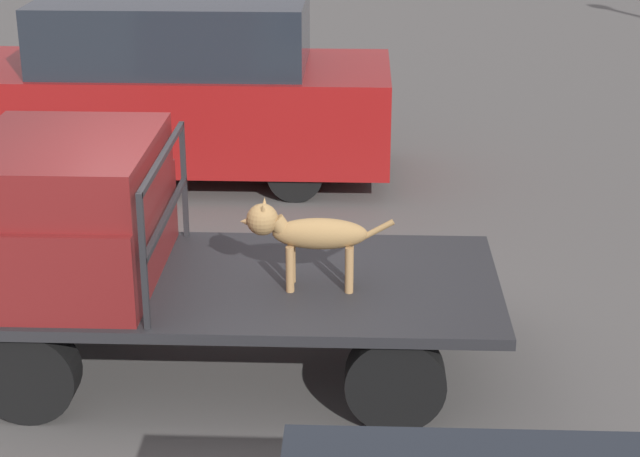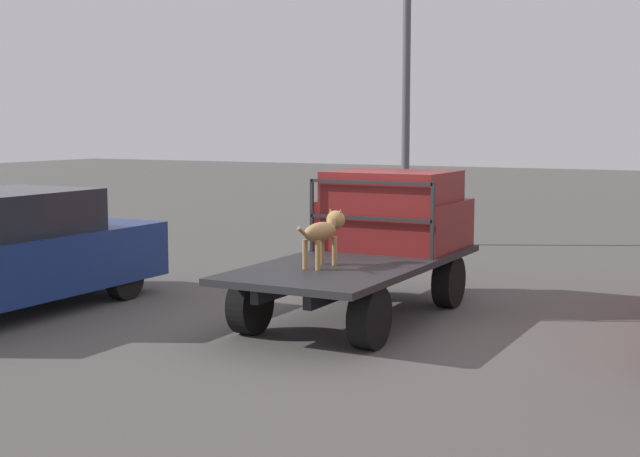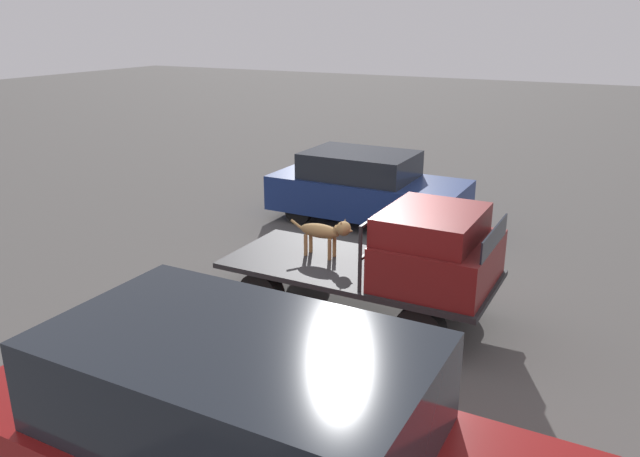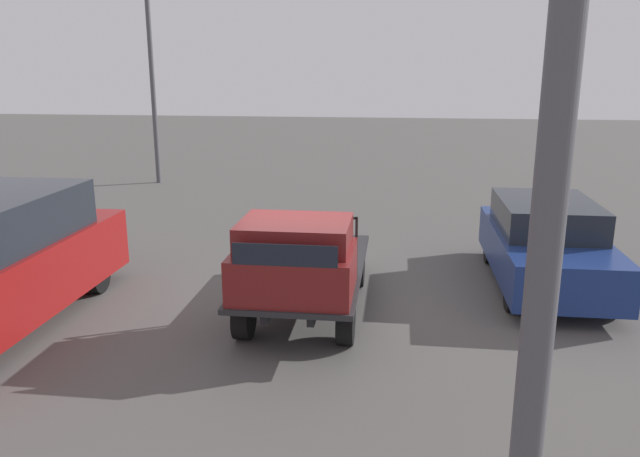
% 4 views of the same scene
% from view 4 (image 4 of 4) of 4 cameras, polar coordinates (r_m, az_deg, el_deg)
% --- Properties ---
extents(ground_plane, '(80.00, 80.00, 0.00)m').
position_cam_4_polar(ground_plane, '(10.46, -1.20, -7.33)').
color(ground_plane, '#514F4C').
extents(flatbed_truck, '(4.04, 1.82, 0.75)m').
position_cam_4_polar(flatbed_truck, '(10.27, -1.21, -4.47)').
color(flatbed_truck, black).
rests_on(flatbed_truck, ground).
extents(truck_cab, '(1.51, 1.70, 1.04)m').
position_cam_4_polar(truck_cab, '(8.94, -2.34, -2.79)').
color(truck_cab, maroon).
rests_on(truck_cab, flatbed_truck).
extents(truck_headboard, '(0.04, 1.70, 0.95)m').
position_cam_4_polar(truck_headboard, '(9.65, -1.58, -0.68)').
color(truck_headboard, '#232326').
rests_on(truck_headboard, flatbed_truck).
extents(dog, '(1.09, 0.23, 0.66)m').
position_cam_4_polar(dog, '(10.64, -0.08, -0.33)').
color(dog, '#9E7547').
rests_on(dog, flatbed_truck).
extents(parked_sedan, '(4.21, 1.83, 1.56)m').
position_cam_4_polar(parked_sedan, '(12.02, 19.92, -1.32)').
color(parked_sedan, black).
rests_on(parked_sedan, ground).
extents(light_pole_far, '(0.38, 0.38, 6.62)m').
position_cam_4_polar(light_pole_far, '(22.04, -15.17, 14.34)').
color(light_pole_far, '#4C4C51').
rests_on(light_pole_far, ground).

